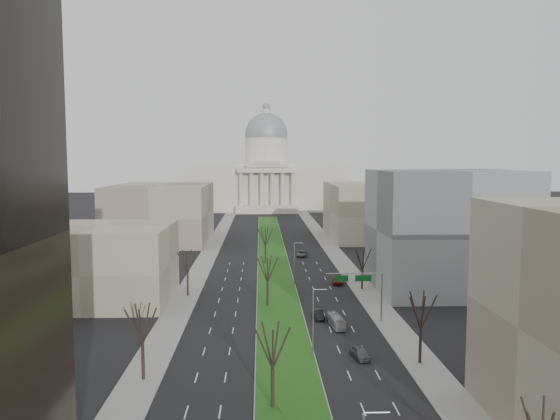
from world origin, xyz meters
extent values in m
plane|color=black|center=(0.00, 120.00, 0.00)|extent=(600.00, 600.00, 0.00)
cube|color=#999993|center=(0.00, 119.00, 0.07)|extent=(8.00, 222.00, 0.15)
cube|color=#224E14|center=(0.00, 119.00, 0.17)|extent=(7.70, 221.70, 0.06)
cube|color=gray|center=(-17.50, 95.00, 0.07)|extent=(5.00, 330.00, 0.15)
cube|color=gray|center=(17.50, 95.00, 0.07)|extent=(5.00, 330.00, 0.15)
cube|color=beige|center=(0.00, 270.00, 12.00)|extent=(80.00, 40.00, 24.00)
cube|color=beige|center=(0.00, 247.00, 2.00)|extent=(30.00, 6.00, 4.00)
cube|color=beige|center=(0.00, 247.00, 21.00)|extent=(28.00, 5.00, 2.50)
cube|color=beige|center=(0.00, 247.00, 23.00)|extent=(20.00, 5.00, 1.80)
cube|color=beige|center=(0.00, 247.00, 24.60)|extent=(12.00, 5.00, 1.60)
cylinder|color=beige|center=(0.00, 270.00, 30.00)|extent=(22.00, 22.00, 14.00)
sphere|color=gray|center=(0.00, 270.00, 39.00)|extent=(22.00, 22.00, 22.00)
cylinder|color=beige|center=(0.00, 270.00, 50.00)|extent=(4.00, 4.00, 4.00)
sphere|color=gray|center=(0.00, 270.00, 53.00)|extent=(4.00, 4.00, 4.00)
cylinder|color=beige|center=(-12.50, 247.00, 12.00)|extent=(2.00, 2.00, 16.00)
cylinder|color=beige|center=(-7.50, 247.00, 12.00)|extent=(2.00, 2.00, 16.00)
cylinder|color=beige|center=(-2.50, 247.00, 12.00)|extent=(2.00, 2.00, 16.00)
cylinder|color=beige|center=(2.50, 247.00, 12.00)|extent=(2.00, 2.00, 16.00)
cylinder|color=beige|center=(7.50, 247.00, 12.00)|extent=(2.00, 2.00, 16.00)
cylinder|color=beige|center=(12.50, 247.00, 12.00)|extent=(2.00, 2.00, 16.00)
cube|color=tan|center=(-33.00, 85.00, 7.00)|extent=(26.00, 22.00, 14.00)
cube|color=slate|center=(34.00, 92.00, 12.00)|extent=(28.00, 26.00, 24.00)
cube|color=gray|center=(-35.00, 160.00, 9.00)|extent=(30.00, 40.00, 18.00)
cube|color=tan|center=(35.00, 165.00, 9.00)|extent=(30.00, 40.00, 18.00)
cylinder|color=black|center=(-17.20, 48.00, 2.16)|extent=(0.40, 0.40, 4.32)
cylinder|color=black|center=(-17.20, 88.00, 2.11)|extent=(0.40, 0.40, 4.22)
cylinder|color=black|center=(17.20, 52.00, 2.21)|extent=(0.40, 0.40, 4.42)
cylinder|color=black|center=(17.20, 92.00, 2.02)|extent=(0.40, 0.40, 4.03)
cylinder|color=black|center=(-2.00, 40.00, 2.16)|extent=(0.40, 0.40, 4.32)
cylinder|color=black|center=(-2.00, 80.00, 2.16)|extent=(0.40, 0.40, 4.32)
cylinder|color=black|center=(-2.00, 120.00, 2.16)|extent=(0.40, 0.40, 4.32)
cylinder|color=gray|center=(4.60, 20.00, 9.10)|extent=(1.80, 0.12, 0.12)
cylinder|color=gray|center=(3.70, 55.00, 4.50)|extent=(0.20, 0.20, 9.00)
cylinder|color=gray|center=(4.60, 55.00, 9.10)|extent=(1.80, 0.12, 0.12)
cylinder|color=gray|center=(3.70, 95.00, 4.50)|extent=(0.20, 0.20, 9.00)
cylinder|color=gray|center=(4.60, 95.00, 9.10)|extent=(1.80, 0.12, 0.12)
cylinder|color=gray|center=(16.20, 70.00, 4.00)|extent=(0.24, 0.24, 8.00)
cylinder|color=gray|center=(11.70, 70.00, 8.00)|extent=(9.00, 0.18, 0.18)
cube|color=#0C591E|center=(13.20, 70.08, 7.20)|extent=(2.60, 0.08, 1.00)
cube|color=#0C591E|center=(9.70, 70.08, 7.20)|extent=(2.20, 0.08, 1.00)
imported|color=#45474C|center=(9.85, 54.25, 0.76)|extent=(2.52, 4.68, 1.51)
imported|color=black|center=(6.28, 72.29, 0.72)|extent=(1.75, 4.47, 1.45)
imported|color=#63180D|center=(13.01, 97.31, 0.76)|extent=(2.82, 5.49, 1.52)
imported|color=#4A4B51|center=(8.00, 129.68, 0.77)|extent=(3.41, 5.90, 1.55)
imported|color=beige|center=(8.60, 67.89, 0.93)|extent=(2.13, 6.75, 1.85)
camera|label=1|loc=(-3.23, -15.21, 26.20)|focal=35.00mm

